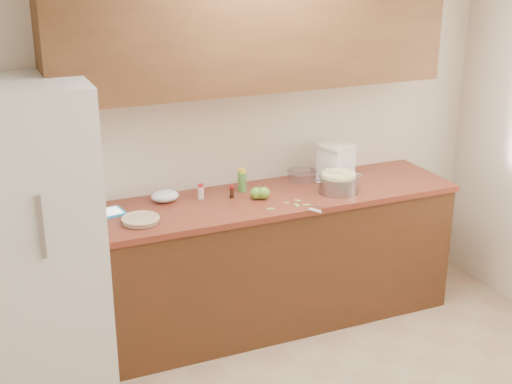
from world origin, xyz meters
name	(u,v)px	position (x,y,z in m)	size (l,w,h in m)	color
room_shell	(393,222)	(0.00, 0.00, 1.30)	(3.60, 3.60, 3.60)	tan
counter_run	(262,260)	(0.00, 1.48, 0.46)	(2.64, 0.68, 0.92)	#4F2716
upper_cabinets	(253,34)	(0.00, 1.63, 1.95)	(2.60, 0.34, 0.70)	brown
fridge	(36,237)	(-1.44, 1.44, 0.90)	(0.70, 0.70, 1.80)	silver
pie	(141,220)	(-0.84, 1.35, 0.94)	(0.23, 0.23, 0.04)	silver
colander	(338,183)	(0.50, 1.36, 0.98)	(0.35, 0.26, 0.13)	gray
flour_canister	(336,162)	(0.60, 1.59, 1.05)	(0.27, 0.27, 0.26)	white
tablet	(106,213)	(-1.00, 1.57, 0.93)	(0.24, 0.19, 0.02)	#2B99CE
paring_knife	(315,210)	(0.20, 1.12, 0.93)	(0.11, 0.16, 0.02)	gray
lemon_bottle	(242,180)	(-0.08, 1.63, 1.00)	(0.06, 0.06, 0.16)	#4C8C38
cinnamon_shaker	(201,192)	(-0.38, 1.60, 0.97)	(0.04, 0.04, 0.10)	beige
vanilla_bottle	(232,192)	(-0.19, 1.54, 0.96)	(0.03, 0.03, 0.08)	black
mixing_bowl	(302,175)	(0.38, 1.67, 0.96)	(0.21, 0.21, 0.08)	silver
paper_towel	(165,196)	(-0.61, 1.65, 0.96)	(0.18, 0.15, 0.07)	white
apple_left	(256,193)	(-0.05, 1.45, 0.96)	(0.08, 0.08, 0.09)	#629728
apple_center	(263,193)	(-0.01, 1.44, 0.96)	(0.08, 0.08, 0.10)	#629728
peel_a	(271,209)	(-0.04, 1.26, 0.92)	(0.05, 0.02, 0.00)	#8BC25E
peel_b	(297,205)	(0.14, 1.25, 0.92)	(0.05, 0.02, 0.00)	#8BC25E
peel_c	(298,200)	(0.18, 1.32, 0.92)	(0.04, 0.02, 0.00)	#8BC25E
peel_d	(287,203)	(0.10, 1.31, 0.92)	(0.04, 0.01, 0.00)	#8BC25E
peel_e	(307,205)	(0.20, 1.23, 0.92)	(0.04, 0.02, 0.00)	#8BC25E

